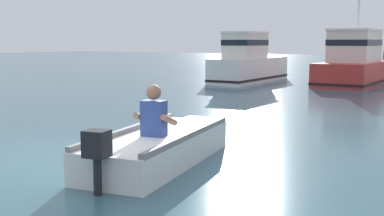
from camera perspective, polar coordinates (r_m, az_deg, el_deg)
ground_plane at (r=7.82m, az=-14.21°, el=-5.78°), size 120.00×120.00×0.00m
rowboat_with_person at (r=7.35m, az=-3.68°, el=-4.42°), size 1.63×3.72×1.19m
moored_boat_white at (r=21.92m, az=6.61°, el=5.22°), size 1.60×5.28×2.23m
moored_boat_red at (r=21.79m, az=18.62°, el=4.90°), size 2.26×5.96×4.84m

